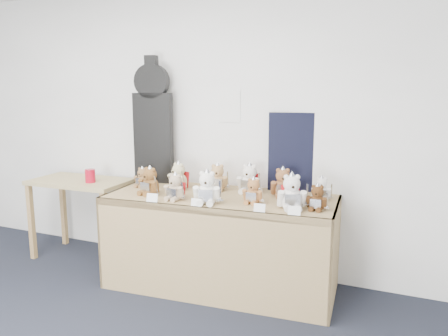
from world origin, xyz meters
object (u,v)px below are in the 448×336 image
at_px(red_cup, 90,176).
at_px(teddy_back_centre_right, 249,180).
at_px(side_table, 81,192).
at_px(teddy_back_end, 321,190).
at_px(teddy_back_centre_left, 217,178).
at_px(teddy_back_right, 283,184).
at_px(teddy_front_right, 253,192).
at_px(teddy_front_end, 317,199).
at_px(teddy_front_far_right, 292,193).
at_px(teddy_front_centre, 207,189).
at_px(teddy_back_far_left, 142,178).
at_px(teddy_back_left, 178,177).
at_px(teddy_front_left, 175,188).
at_px(display_table, 218,218).
at_px(teddy_front_far_left, 150,182).
at_px(guitar_case, 153,122).

height_order(red_cup, teddy_back_centre_right, teddy_back_centre_right).
relative_size(side_table, red_cup, 7.62).
height_order(teddy_back_centre_right, teddy_back_end, teddy_back_centre_right).
xyz_separation_m(teddy_back_centre_left, teddy_back_centre_right, (0.30, 0.02, 0.01)).
bearing_deg(teddy_back_centre_right, teddy_back_right, -3.23).
xyz_separation_m(teddy_front_right, teddy_front_end, (0.52, 0.00, -0.00)).
bearing_deg(teddy_front_right, teddy_back_right, 62.30).
relative_size(teddy_front_far_right, teddy_back_centre_right, 1.05).
relative_size(teddy_front_centre, teddy_back_far_left, 1.44).
bearing_deg(side_table, teddy_back_left, -0.10).
xyz_separation_m(side_table, teddy_back_centre_left, (1.47, 0.14, 0.24)).
height_order(teddy_front_far_right, teddy_back_left, teddy_front_far_right).
distance_m(red_cup, teddy_front_centre, 1.43).
distance_m(teddy_front_left, teddy_back_centre_right, 0.68).
height_order(display_table, teddy_front_far_left, teddy_front_far_left).
relative_size(display_table, side_table, 2.03).
distance_m(red_cup, teddy_front_end, 2.26).
relative_size(guitar_case, teddy_front_far_left, 4.44).
distance_m(teddy_front_left, teddy_front_centre, 0.30).
xyz_separation_m(display_table, teddy_back_right, (0.49, 0.26, 0.29)).
xyz_separation_m(guitar_case, teddy_front_end, (1.68, -0.38, -0.51)).
bearing_deg(display_table, teddy_back_centre_right, 53.70).
xyz_separation_m(guitar_case, teddy_back_centre_right, (1.01, -0.05, -0.48)).
distance_m(display_table, side_table, 1.60).
distance_m(teddy_front_far_left, teddy_front_end, 1.44).
xyz_separation_m(teddy_front_left, teddy_back_left, (-0.17, 0.36, 0.01)).
bearing_deg(teddy_back_centre_left, teddy_front_left, -125.14).
relative_size(teddy_front_far_left, teddy_back_right, 0.98).
height_order(teddy_front_far_left, teddy_front_far_right, teddy_front_far_right).
height_order(teddy_front_far_left, teddy_front_left, teddy_front_far_left).
xyz_separation_m(display_table, teddy_back_end, (0.82, 0.27, 0.26)).
bearing_deg(teddy_front_right, teddy_back_left, 165.53).
relative_size(red_cup, teddy_back_left, 0.47).
relative_size(teddy_back_left, teddy_back_centre_right, 0.96).
bearing_deg(teddy_back_end, teddy_front_far_right, -124.31).
bearing_deg(teddy_back_end, teddy_front_centre, -160.12).
height_order(display_table, teddy_front_centre, teddy_front_centre).
relative_size(teddy_front_left, teddy_front_right, 1.08).
relative_size(teddy_front_end, teddy_back_centre_right, 0.76).
distance_m(teddy_back_left, teddy_back_centre_right, 0.66).
bearing_deg(teddy_front_left, teddy_front_end, 12.44).
height_order(teddy_front_left, teddy_front_end, teddy_front_left).
xyz_separation_m(teddy_front_far_left, teddy_back_centre_left, (0.47, 0.39, -0.00)).
bearing_deg(teddy_front_right, teddy_back_centre_left, 145.56).
bearing_deg(teddy_front_far_right, teddy_back_centre_left, 133.34).
bearing_deg(teddy_front_left, teddy_front_centre, 3.37).
bearing_deg(teddy_back_right, teddy_front_centre, -154.72).
distance_m(teddy_front_centre, teddy_front_far_right, 0.67).
height_order(side_table, teddy_back_centre_left, teddy_back_centre_left).
distance_m(display_table, teddy_back_centre_right, 0.44).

